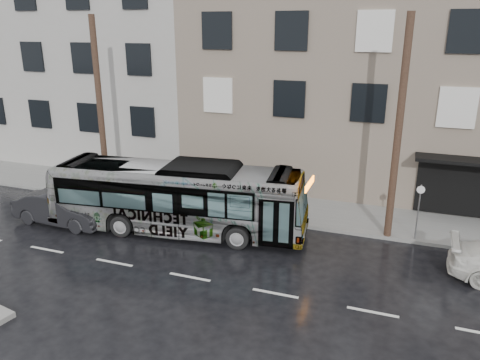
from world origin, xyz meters
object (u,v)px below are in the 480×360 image
object	(u,v)px
bus	(177,197)
dark_sedan	(62,208)
utility_pole_rear	(100,111)
utility_pole_front	(398,131)
sign_post	(418,212)

from	to	relation	value
bus	dark_sedan	xyz separation A→B (m)	(-5.32, -1.09, -0.80)
utility_pole_rear	bus	world-z (taller)	utility_pole_rear
utility_pole_rear	dark_sedan	world-z (taller)	utility_pole_rear
utility_pole_rear	dark_sedan	xyz separation A→B (m)	(-0.05, -3.38, -3.89)
utility_pole_front	dark_sedan	bearing A→B (deg)	-166.47
utility_pole_front	bus	world-z (taller)	utility_pole_front
sign_post	bus	size ratio (longest dim) A/B	0.21
bus	dark_sedan	world-z (taller)	bus
sign_post	dark_sedan	size ratio (longest dim) A/B	0.52
dark_sedan	bus	bearing A→B (deg)	-76.39
sign_post	bus	world-z (taller)	bus
utility_pole_rear	dark_sedan	bearing A→B (deg)	-90.85
dark_sedan	sign_post	bearing A→B (deg)	-75.41
utility_pole_front	bus	size ratio (longest dim) A/B	0.80
utility_pole_front	sign_post	xyz separation A→B (m)	(1.10, 0.00, -3.30)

